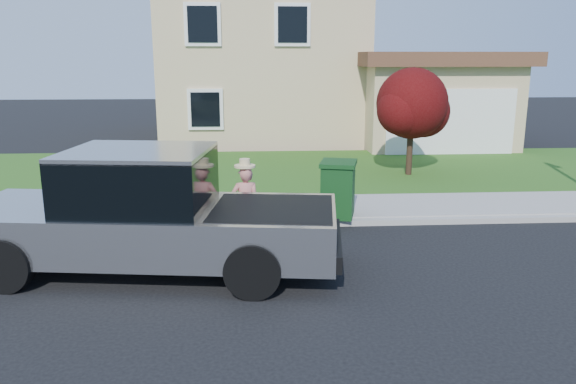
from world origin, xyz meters
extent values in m
plane|color=black|center=(0.00, 0.00, 0.00)|extent=(80.00, 80.00, 0.00)
cube|color=gray|center=(1.00, 2.90, 0.06)|extent=(40.00, 0.20, 0.12)
cube|color=gray|center=(1.00, 4.00, 0.07)|extent=(40.00, 2.00, 0.15)
cube|color=#244F16|center=(1.00, 8.50, 0.05)|extent=(40.00, 7.00, 0.10)
cube|color=tan|center=(0.00, 17.00, 3.20)|extent=(8.00, 9.00, 6.40)
cube|color=tan|center=(6.50, 14.00, 1.60)|extent=(5.50, 6.00, 3.20)
cube|color=white|center=(6.50, 10.98, 1.25)|extent=(4.60, 0.12, 2.30)
cube|color=#4C2D1E|center=(6.50, 14.00, 3.40)|extent=(6.20, 6.80, 0.50)
cube|color=white|center=(-2.20, 12.45, 4.60)|extent=(1.30, 0.10, 1.50)
cube|color=white|center=(1.00, 12.45, 4.60)|extent=(1.30, 0.10, 1.50)
cube|color=black|center=(-2.20, 12.45, 1.60)|extent=(1.30, 0.10, 1.50)
cylinder|color=black|center=(-4.23, -0.18, 0.42)|extent=(0.88, 0.42, 0.85)
cylinder|color=black|center=(-3.98, 1.75, 0.42)|extent=(0.88, 0.42, 0.85)
cylinder|color=black|center=(-0.49, -0.66, 0.42)|extent=(0.88, 0.42, 0.85)
cylinder|color=black|center=(-0.25, 1.28, 0.42)|extent=(0.88, 0.42, 0.85)
cube|color=#A6A8AD|center=(-2.16, 0.54, 0.73)|extent=(6.27, 2.87, 0.76)
cube|color=black|center=(-2.32, 0.56, 1.54)|extent=(2.46, 2.24, 0.90)
cube|color=#A6A8AD|center=(-2.32, 0.56, 2.00)|extent=(2.46, 2.24, 0.08)
cube|color=black|center=(-0.16, 0.28, 1.09)|extent=(2.12, 2.03, 0.06)
cube|color=black|center=(0.87, 0.15, 0.53)|extent=(0.38, 2.02, 0.27)
cube|color=black|center=(-3.01, 1.80, 1.43)|extent=(0.16, 0.25, 0.19)
imported|color=#BF7169|center=(-0.63, 1.90, 0.74)|extent=(0.57, 0.40, 1.49)
cylinder|color=beige|center=(-0.63, 1.90, 1.51)|extent=(0.40, 0.40, 0.04)
cylinder|color=beige|center=(-0.63, 1.90, 1.57)|extent=(0.20, 0.20, 0.14)
cylinder|color=black|center=(4.11, 7.55, 0.81)|extent=(0.18, 0.18, 1.42)
sphere|color=#430E0E|center=(4.11, 7.55, 2.18)|extent=(2.04, 2.04, 2.04)
sphere|color=#430E0E|center=(4.55, 7.82, 1.92)|extent=(1.51, 1.51, 1.51)
sphere|color=#430E0E|center=(3.75, 7.28, 2.00)|extent=(1.42, 1.42, 1.42)
cube|color=#0F3713|center=(1.33, 3.10, 0.70)|extent=(0.83, 0.91, 1.11)
cube|color=#0F3713|center=(1.33, 3.10, 1.30)|extent=(0.91, 0.99, 0.09)
camera|label=1|loc=(-0.46, -8.43, 3.49)|focal=35.00mm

